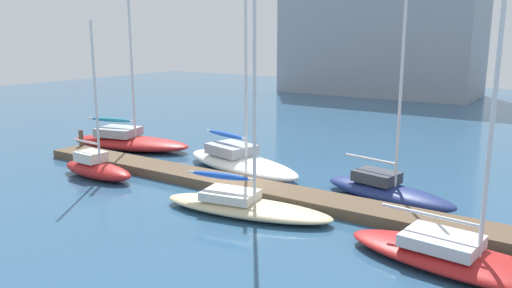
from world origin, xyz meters
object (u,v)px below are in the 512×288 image
sailboat_0 (128,140)px  harbor_building_distant (380,30)px  sailboat_5 (463,257)px  sailboat_4 (387,190)px  sailboat_3 (244,203)px  sailboat_1 (97,167)px  sailboat_2 (240,161)px

sailboat_0 → harbor_building_distant: bearing=73.2°
sailboat_0 → sailboat_5: bearing=-29.6°
sailboat_5 → sailboat_0: bearing=169.7°
sailboat_4 → sailboat_3: bearing=-119.6°
sailboat_0 → sailboat_4: sailboat_0 is taller
sailboat_0 → sailboat_4: size_ratio=1.39×
sailboat_1 → sailboat_3: size_ratio=0.76×
sailboat_0 → sailboat_4: bearing=-16.5°
sailboat_4 → sailboat_0: bearing=-171.2°
sailboat_0 → sailboat_2: sailboat_0 is taller
sailboat_0 → sailboat_4: 18.56m
sailboat_0 → sailboat_3: size_ratio=1.19×
sailboat_2 → harbor_building_distant: bearing=114.1°
sailboat_0 → sailboat_2: size_ratio=1.13×
sailboat_1 → sailboat_5: (19.27, -0.59, -0.11)m
sailboat_5 → sailboat_1: bearing=-176.5°
sailboat_4 → sailboat_5: bearing=-39.2°
sailboat_3 → harbor_building_distant: harbor_building_distant is taller
sailboat_1 → harbor_building_distant: (-1.95, 46.94, 7.57)m
sailboat_0 → sailboat_5: (23.21, -6.46, -0.15)m
sailboat_1 → sailboat_5: size_ratio=0.77×
sailboat_4 → sailboat_5: (4.67, -5.66, -0.08)m
sailboat_0 → sailboat_1: size_ratio=1.56×
harbor_building_distant → sailboat_1: bearing=-87.6°
harbor_building_distant → sailboat_0: bearing=-92.8°
sailboat_3 → sailboat_0: bearing=146.7°
sailboat_4 → sailboat_5: sailboat_5 is taller
sailboat_0 → sailboat_5: 24.09m
sailboat_0 → harbor_building_distant: harbor_building_distant is taller
sailboat_3 → sailboat_5: 9.23m
sailboat_4 → harbor_building_distant: (-16.55, 41.87, 7.59)m
sailboat_1 → sailboat_4: 15.46m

